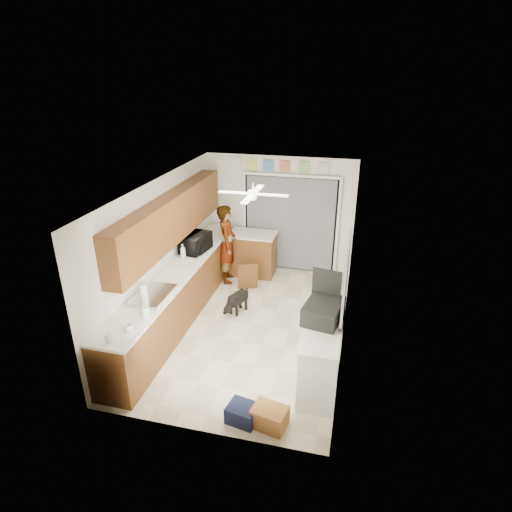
# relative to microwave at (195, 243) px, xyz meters

# --- Properties ---
(floor) EXTENTS (5.00, 5.00, 0.00)m
(floor) POSITION_rel_microwave_xyz_m (1.29, -0.81, -1.11)
(floor) COLOR beige
(floor) RESTS_ON ground
(ceiling) EXTENTS (5.00, 5.00, 0.00)m
(ceiling) POSITION_rel_microwave_xyz_m (1.29, -0.81, 1.39)
(ceiling) COLOR white
(ceiling) RESTS_ON ground
(wall_back) EXTENTS (3.20, 0.00, 3.20)m
(wall_back) POSITION_rel_microwave_xyz_m (1.29, 1.69, 0.14)
(wall_back) COLOR white
(wall_back) RESTS_ON ground
(wall_front) EXTENTS (3.20, 0.00, 3.20)m
(wall_front) POSITION_rel_microwave_xyz_m (1.29, -3.31, 0.14)
(wall_front) COLOR white
(wall_front) RESTS_ON ground
(wall_left) EXTENTS (0.00, 5.00, 5.00)m
(wall_left) POSITION_rel_microwave_xyz_m (-0.31, -0.81, 0.14)
(wall_left) COLOR white
(wall_left) RESTS_ON ground
(wall_right) EXTENTS (0.00, 5.00, 5.00)m
(wall_right) POSITION_rel_microwave_xyz_m (2.89, -0.81, 0.14)
(wall_right) COLOR white
(wall_right) RESTS_ON ground
(left_base_cabinets) EXTENTS (0.60, 4.80, 0.90)m
(left_base_cabinets) POSITION_rel_microwave_xyz_m (-0.01, -0.81, -0.66)
(left_base_cabinets) COLOR brown
(left_base_cabinets) RESTS_ON floor
(left_countertop) EXTENTS (0.62, 4.80, 0.04)m
(left_countertop) POSITION_rel_microwave_xyz_m (-0.00, -0.81, -0.19)
(left_countertop) COLOR white
(left_countertop) RESTS_ON left_base_cabinets
(upper_cabinets) EXTENTS (0.32, 4.00, 0.80)m
(upper_cabinets) POSITION_rel_microwave_xyz_m (-0.15, -0.61, 0.69)
(upper_cabinets) COLOR brown
(upper_cabinets) RESTS_ON wall_left
(sink_basin) EXTENTS (0.50, 0.76, 0.06)m
(sink_basin) POSITION_rel_microwave_xyz_m (-0.00, -1.81, -0.16)
(sink_basin) COLOR silver
(sink_basin) RESTS_ON left_countertop
(faucet) EXTENTS (0.03, 0.03, 0.22)m
(faucet) POSITION_rel_microwave_xyz_m (-0.19, -1.81, -0.06)
(faucet) COLOR silver
(faucet) RESTS_ON left_countertop
(peninsula_base) EXTENTS (1.00, 0.60, 0.90)m
(peninsula_base) POSITION_rel_microwave_xyz_m (0.79, 1.19, -0.66)
(peninsula_base) COLOR brown
(peninsula_base) RESTS_ON floor
(peninsula_top) EXTENTS (1.04, 0.64, 0.04)m
(peninsula_top) POSITION_rel_microwave_xyz_m (0.79, 1.19, -0.19)
(peninsula_top) COLOR white
(peninsula_top) RESTS_ON peninsula_base
(back_opening_recess) EXTENTS (2.00, 0.06, 2.10)m
(back_opening_recess) POSITION_rel_microwave_xyz_m (1.54, 1.66, -0.06)
(back_opening_recess) COLOR black
(back_opening_recess) RESTS_ON wall_back
(curtain_panel) EXTENTS (1.90, 0.03, 2.05)m
(curtain_panel) POSITION_rel_microwave_xyz_m (1.54, 1.62, -0.06)
(curtain_panel) COLOR gray
(curtain_panel) RESTS_ON wall_back
(door_trim_left) EXTENTS (0.06, 0.04, 2.10)m
(door_trim_left) POSITION_rel_microwave_xyz_m (0.52, 1.63, -0.06)
(door_trim_left) COLOR white
(door_trim_left) RESTS_ON wall_back
(door_trim_right) EXTENTS (0.06, 0.04, 2.10)m
(door_trim_right) POSITION_rel_microwave_xyz_m (2.56, 1.63, -0.06)
(door_trim_right) COLOR white
(door_trim_right) RESTS_ON wall_back
(door_trim_head) EXTENTS (2.10, 0.04, 0.06)m
(door_trim_head) POSITION_rel_microwave_xyz_m (1.54, 1.63, 1.01)
(door_trim_head) COLOR white
(door_trim_head) RESTS_ON wall_back
(header_frame_0) EXTENTS (0.22, 0.02, 0.22)m
(header_frame_0) POSITION_rel_microwave_xyz_m (0.69, 1.66, 1.19)
(header_frame_0) COLOR #D1E34B
(header_frame_0) RESTS_ON wall_back
(header_frame_1) EXTENTS (0.22, 0.02, 0.22)m
(header_frame_1) POSITION_rel_microwave_xyz_m (1.04, 1.66, 1.19)
(header_frame_1) COLOR #4684BB
(header_frame_1) RESTS_ON wall_back
(header_frame_2) EXTENTS (0.22, 0.02, 0.22)m
(header_frame_2) POSITION_rel_microwave_xyz_m (1.39, 1.66, 1.19)
(header_frame_2) COLOR #CE6C4D
(header_frame_2) RESTS_ON wall_back
(header_frame_3) EXTENTS (0.22, 0.02, 0.22)m
(header_frame_3) POSITION_rel_microwave_xyz_m (1.79, 1.66, 1.19)
(header_frame_3) COLOR #7FBB6B
(header_frame_3) RESTS_ON wall_back
(header_frame_4) EXTENTS (0.22, 0.02, 0.22)m
(header_frame_4) POSITION_rel_microwave_xyz_m (2.19, 1.66, 1.19)
(header_frame_4) COLOR beige
(header_frame_4) RESTS_ON wall_back
(route66_sign) EXTENTS (0.22, 0.02, 0.26)m
(route66_sign) POSITION_rel_microwave_xyz_m (0.34, 1.66, 1.19)
(route66_sign) COLOR silver
(route66_sign) RESTS_ON wall_back
(right_counter_base) EXTENTS (0.50, 1.40, 0.90)m
(right_counter_base) POSITION_rel_microwave_xyz_m (2.64, -2.01, -0.66)
(right_counter_base) COLOR white
(right_counter_base) RESTS_ON floor
(right_counter_top) EXTENTS (0.54, 1.44, 0.04)m
(right_counter_top) POSITION_rel_microwave_xyz_m (2.63, -2.01, -0.19)
(right_counter_top) COLOR white
(right_counter_top) RESTS_ON right_counter_base
(abstract_painting) EXTENTS (0.03, 1.15, 0.95)m
(abstract_painting) POSITION_rel_microwave_xyz_m (2.87, -1.81, 0.54)
(abstract_painting) COLOR #FC5D91
(abstract_painting) RESTS_ON wall_right
(ceiling_fan) EXTENTS (1.14, 1.14, 0.24)m
(ceiling_fan) POSITION_rel_microwave_xyz_m (1.29, -0.61, 1.21)
(ceiling_fan) COLOR white
(ceiling_fan) RESTS_ON ceiling
(microwave) EXTENTS (0.51, 0.68, 0.34)m
(microwave) POSITION_rel_microwave_xyz_m (0.00, 0.00, 0.00)
(microwave) COLOR black
(microwave) RESTS_ON left_countertop
(soap_bottle) EXTENTS (0.13, 0.13, 0.27)m
(soap_bottle) POSITION_rel_microwave_xyz_m (-0.12, -0.33, -0.04)
(soap_bottle) COLOR silver
(soap_bottle) RESTS_ON left_countertop
(cup) EXTENTS (0.15, 0.15, 0.09)m
(cup) POSITION_rel_microwave_xyz_m (0.11, -2.76, -0.12)
(cup) COLOR white
(cup) RESTS_ON left_countertop
(jar_a) EXTENTS (0.14, 0.14, 0.16)m
(jar_a) POSITION_rel_microwave_xyz_m (0.17, -2.38, -0.09)
(jar_a) COLOR silver
(jar_a) RESTS_ON left_countertop
(jar_b) EXTENTS (0.10, 0.10, 0.13)m
(jar_b) POSITION_rel_microwave_xyz_m (0.01, -3.06, -0.10)
(jar_b) COLOR silver
(jar_b) RESTS_ON left_countertop
(paper_towel_roll) EXTENTS (0.14, 0.14, 0.25)m
(paper_towel_roll) POSITION_rel_microwave_xyz_m (-0.09, -1.91, -0.05)
(paper_towel_roll) COLOR white
(paper_towel_roll) RESTS_ON left_countertop
(suitcase) EXTENTS (0.58, 0.70, 0.27)m
(suitcase) POSITION_rel_microwave_xyz_m (2.61, -1.86, -0.04)
(suitcase) COLOR black
(suitcase) RESTS_ON right_counter_top
(suitcase_rim) EXTENTS (0.54, 0.65, 0.02)m
(suitcase_rim) POSITION_rel_microwave_xyz_m (2.61, -1.86, -0.15)
(suitcase_rim) COLOR yellow
(suitcase_rim) RESTS_ON suitcase
(suitcase_lid) EXTENTS (0.42, 0.11, 0.50)m
(suitcase_lid) POSITION_rel_microwave_xyz_m (2.61, -1.57, 0.21)
(suitcase_lid) COLOR black
(suitcase_lid) RESTS_ON suitcase
(cardboard_box) EXTENTS (0.49, 0.40, 0.27)m
(cardboard_box) POSITION_rel_microwave_xyz_m (2.11, -3.01, -0.98)
(cardboard_box) COLOR olive
(cardboard_box) RESTS_ON floor
(navy_crate) EXTENTS (0.43, 0.38, 0.23)m
(navy_crate) POSITION_rel_microwave_xyz_m (1.76, -3.01, -1.00)
(navy_crate) COLOR black
(navy_crate) RESTS_ON floor
(cabinet_door_panel) EXTENTS (0.43, 0.29, 0.60)m
(cabinet_door_panel) POSITION_rel_microwave_xyz_m (0.91, 0.41, -0.81)
(cabinet_door_panel) COLOR brown
(cabinet_door_panel) RESTS_ON floor
(man) EXTENTS (0.53, 0.68, 1.66)m
(man) POSITION_rel_microwave_xyz_m (0.39, 0.74, -0.28)
(man) COLOR white
(man) RESTS_ON floor
(dog) EXTENTS (0.43, 0.60, 0.43)m
(dog) POSITION_rel_microwave_xyz_m (0.96, -0.45, -0.89)
(dog) COLOR black
(dog) RESTS_ON floor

